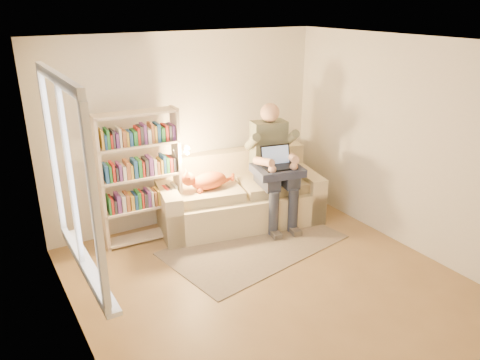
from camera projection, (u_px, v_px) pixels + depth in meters
floor at (280, 292)px, 5.10m from camera, size 4.50×4.50×0.00m
ceiling at (288, 45)px, 4.16m from camera, size 4.00×4.50×0.02m
wall_left at (77, 229)px, 3.66m from camera, size 0.02×4.50×2.60m
wall_right at (419, 149)px, 5.59m from camera, size 0.02×4.50×2.60m
wall_back at (187, 130)px, 6.42m from camera, size 4.00×0.02×2.60m
window at (77, 209)px, 3.82m from camera, size 0.12×1.52×1.69m
sofa at (238, 198)px, 6.61m from camera, size 2.40×1.45×0.95m
person at (273, 159)px, 6.39m from camera, size 0.61×0.83×1.68m
cat at (203, 181)px, 6.18m from camera, size 0.78×0.37×0.28m
blanket at (283, 170)px, 6.30m from camera, size 0.72×0.64×0.11m
laptop at (283, 161)px, 6.27m from camera, size 0.48×0.41×0.37m
bookshelf at (140, 171)px, 5.87m from camera, size 1.14×0.38×1.73m
rug at (254, 245)px, 6.05m from camera, size 2.42×1.67×0.01m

